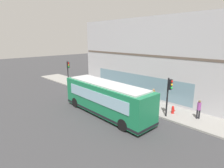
# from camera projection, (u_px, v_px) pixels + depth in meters

# --- Properties ---
(ground) EXTENTS (120.00, 120.00, 0.00)m
(ground) POSITION_uv_depth(u_px,v_px,m) (99.00, 109.00, 18.72)
(ground) COLOR #38383A
(sidewalk_curb) EXTENTS (3.54, 40.00, 0.15)m
(sidewalk_curb) POSITION_uv_depth(u_px,v_px,m) (127.00, 99.00, 21.66)
(sidewalk_curb) COLOR gray
(sidewalk_curb) RESTS_ON ground
(building_corner) EXTENTS (6.47, 19.73, 9.39)m
(building_corner) POSITION_uv_depth(u_px,v_px,m) (153.00, 57.00, 23.91)
(building_corner) COLOR #A8A8AD
(building_corner) RESTS_ON ground
(city_bus_nearside) EXTENTS (2.87, 10.12, 3.07)m
(city_bus_nearside) POSITION_uv_depth(u_px,v_px,m) (106.00, 99.00, 17.19)
(city_bus_nearside) COLOR #197247
(city_bus_nearside) RESTS_ON ground
(traffic_light_near_corner) EXTENTS (0.32, 0.49, 3.56)m
(traffic_light_near_corner) POSITION_uv_depth(u_px,v_px,m) (169.00, 90.00, 16.03)
(traffic_light_near_corner) COLOR black
(traffic_light_near_corner) RESTS_ON sidewalk_curb
(traffic_light_down_block) EXTENTS (0.32, 0.49, 3.59)m
(traffic_light_down_block) POSITION_uv_depth(u_px,v_px,m) (68.00, 68.00, 27.60)
(traffic_light_down_block) COLOR black
(traffic_light_down_block) RESTS_ON sidewalk_curb
(fire_hydrant) EXTENTS (0.35, 0.35, 0.74)m
(fire_hydrant) POSITION_uv_depth(u_px,v_px,m) (173.00, 110.00, 17.23)
(fire_hydrant) COLOR red
(fire_hydrant) RESTS_ON sidewalk_curb
(pedestrian_near_building_entrance) EXTENTS (0.32, 0.32, 1.71)m
(pedestrian_near_building_entrance) POSITION_uv_depth(u_px,v_px,m) (199.00, 108.00, 15.96)
(pedestrian_near_building_entrance) COLOR black
(pedestrian_near_building_entrance) RESTS_ON sidewalk_curb
(pedestrian_near_hydrant) EXTENTS (0.32, 0.32, 1.74)m
(pedestrian_near_hydrant) POSITION_uv_depth(u_px,v_px,m) (153.00, 95.00, 19.47)
(pedestrian_near_hydrant) COLOR #8C3F8C
(pedestrian_near_hydrant) RESTS_ON sidewalk_curb
(newspaper_vending_box) EXTENTS (0.44, 0.43, 0.90)m
(newspaper_vending_box) POSITION_uv_depth(u_px,v_px,m) (109.00, 91.00, 23.09)
(newspaper_vending_box) COLOR #263F99
(newspaper_vending_box) RESTS_ON sidewalk_curb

